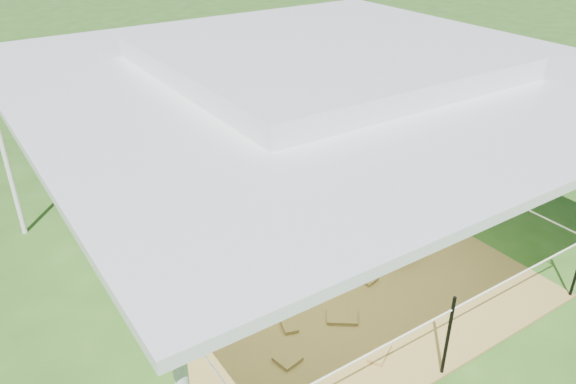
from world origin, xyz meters
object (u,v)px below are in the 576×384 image
distant_person (192,64)px  trash_barrel (304,76)px  pony (330,209)px  foal (400,241)px  picnic_table_far (273,43)px  straw_bale (181,284)px  green_bottle (153,327)px  woman (184,236)px  picnic_table_near (176,66)px

distant_person → trash_barrel: bearing=142.6°
pony → foal: size_ratio=1.18×
foal → picnic_table_far: (4.36, 10.02, 0.03)m
straw_bale → foal: bearing=-18.0°
foal → trash_barrel: size_ratio=1.21×
green_bottle → foal: 3.31m
pony → trash_barrel: pony is taller
distant_person → picnic_table_far: bearing=-148.0°
straw_bale → distant_person: size_ratio=0.73×
trash_barrel → picnic_table_far: trash_barrel is taller
woman → trash_barrel: (5.66, 5.64, -0.44)m
green_bottle → picnic_table_near: (4.18, 8.89, 0.19)m
trash_barrel → distant_person: size_ratio=0.77×
pony → green_bottle: bearing=118.9°
trash_barrel → foal: bearing=-115.0°
foal → green_bottle: bearing=157.6°
green_bottle → picnic_table_near: size_ratio=0.14×
picnic_table_near → pony: bearing=-119.9°
straw_bale → pony: 2.26m
straw_bale → woman: woman is taller
woman → green_bottle: woman is taller
foal → distant_person: distant_person is taller
woman → picnic_table_far: size_ratio=0.59×
picnic_table_near → trash_barrel: bearing=-73.2°
pony → picnic_table_far: (4.85, 9.13, -0.20)m
picnic_table_near → picnic_table_far: picnic_table_far is taller
straw_bale → picnic_table_far: 11.56m
green_bottle → woman: bearing=34.7°
woman → pony: 2.16m
green_bottle → pony: 2.85m
foal → straw_bale: bearing=147.2°
picnic_table_near → picnic_table_far: (3.46, 0.70, 0.01)m
woman → green_bottle: size_ratio=4.32×
foal → distant_person: (1.05, 8.55, 0.23)m
woman → foal: size_ratio=0.94×
picnic_table_near → distant_person: bearing=-100.3°
green_bottle → foal: foal is taller
trash_barrel → picnic_table_near: 3.52m
straw_bale → picnic_table_near: 9.19m
trash_barrel → straw_bale: bearing=-135.6°
green_bottle → trash_barrel: 8.77m
pony → distant_person: bearing=8.2°
picnic_table_near → woman: bearing=-133.2°
green_bottle → picnic_table_far: (7.64, 9.58, 0.20)m
picnic_table_near → picnic_table_far: size_ratio=0.97×
trash_barrel → woman: bearing=-135.1°
picnic_table_near → picnic_table_far: 3.53m
pony → straw_bale: bearing=109.8°
picnic_table_near → distant_person: (0.14, -0.77, 0.22)m
straw_bale → picnic_table_near: picnic_table_near is taller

